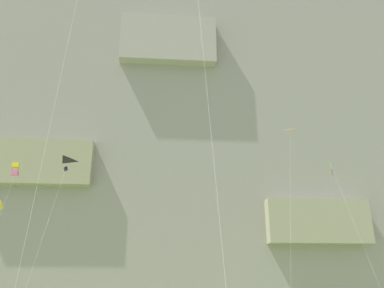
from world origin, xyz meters
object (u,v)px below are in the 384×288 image
object	(u,v)px
kite_delta_near_cliff	(61,171)
kite_banner_high_right	(213,5)
kite_delta_front_field	(290,139)
kite_box_mid_right	(15,170)
kite_banner_mid_center	(332,172)

from	to	relation	value
kite_delta_near_cliff	kite_banner_high_right	xyz separation A→B (m)	(13.35, -11.74, 10.75)
kite_delta_front_field	kite_box_mid_right	world-z (taller)	kite_delta_front_field
kite_banner_mid_center	kite_box_mid_right	bearing A→B (deg)	-178.90
kite_delta_front_field	kite_box_mid_right	size ratio (longest dim) A/B	1.35
kite_delta_near_cliff	kite_delta_front_field	bearing A→B (deg)	15.03
kite_box_mid_right	kite_banner_high_right	bearing A→B (deg)	-41.42
kite_delta_near_cliff	kite_banner_high_right	world-z (taller)	kite_banner_high_right
kite_banner_high_right	kite_banner_mid_center	distance (m)	25.98
kite_banner_mid_center	kite_delta_near_cliff	bearing A→B (deg)	-167.90
kite_box_mid_right	kite_banner_mid_center	size ratio (longest dim) A/B	0.95
kite_banner_high_right	kite_box_mid_right	size ratio (longest dim) A/B	1.83
kite_delta_front_field	kite_banner_mid_center	distance (m)	6.34
kite_box_mid_right	kite_delta_near_cliff	bearing A→B (deg)	-41.63
kite_delta_front_field	kite_banner_mid_center	size ratio (longest dim) A/B	1.28
kite_delta_near_cliff	kite_banner_high_right	size ratio (longest dim) A/B	0.48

